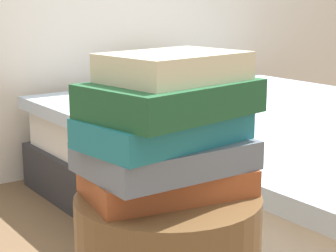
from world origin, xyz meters
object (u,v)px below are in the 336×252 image
object	(u,v)px
bed	(271,161)
book_forest	(169,99)
book_rust	(167,181)
book_teal	(165,129)
book_cream	(174,67)
book_slate	(164,156)

from	to	relation	value
bed	book_forest	xyz separation A→B (m)	(-1.18, -0.91, 0.52)
book_rust	book_teal	bearing A→B (deg)	-127.36
book_rust	book_cream	distance (m)	0.21
book_slate	book_forest	bearing A→B (deg)	-91.18
book_forest	book_rust	bearing A→B (deg)	53.34
book_teal	book_rust	bearing A→B (deg)	35.16
bed	book_forest	bearing A→B (deg)	-142.76
book_slate	book_teal	bearing A→B (deg)	-113.27
bed	book_teal	size ratio (longest dim) A/B	6.76
bed	book_forest	size ratio (longest dim) A/B	6.82
bed	book_rust	distance (m)	1.51
book_slate	book_cream	distance (m)	0.16
bed	book_slate	size ratio (longest dim) A/B	6.80
book_teal	book_forest	distance (m)	0.06
book_rust	book_slate	distance (m)	0.05
book_rust	book_teal	xyz separation A→B (m)	(-0.01, -0.01, 0.10)
book_cream	book_slate	bearing A→B (deg)	132.67
book_teal	book_cream	distance (m)	0.11
bed	book_slate	bearing A→B (deg)	-143.25
book_teal	book_forest	size ratio (longest dim) A/B	1.01
book_rust	book_teal	distance (m)	0.10
book_slate	book_cream	world-z (taller)	book_cream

